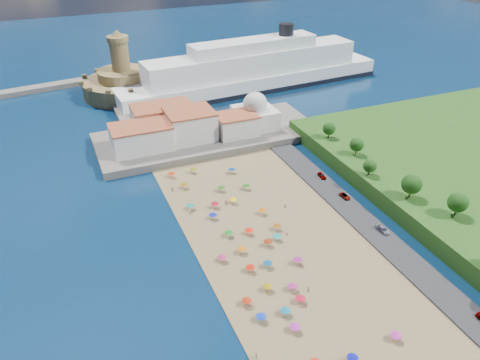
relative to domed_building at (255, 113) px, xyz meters
name	(u,v)px	position (x,y,z in m)	size (l,w,h in m)	color
ground	(261,249)	(-30.00, -71.00, -8.97)	(700.00, 700.00, 0.00)	#071938
terrace	(208,136)	(-20.00, 2.00, -7.47)	(90.00, 36.00, 3.00)	#59544C
jetty	(137,114)	(-42.00, 37.00, -7.77)	(18.00, 70.00, 2.40)	#59544C
waterfront_buildings	(176,126)	(-33.05, 2.64, -1.10)	(57.00, 29.00, 11.00)	silver
domed_building	(255,113)	(0.00, 0.00, 0.00)	(16.00, 16.00, 15.00)	silver
fortress	(123,82)	(-42.00, 67.00, -2.29)	(40.00, 40.00, 32.40)	olive
cruise_ship	(253,71)	(21.77, 50.55, 0.29)	(144.29, 31.37, 31.27)	black
beach_parasols	(276,273)	(-31.87, -83.60, -6.83)	(28.79, 114.24, 2.20)	gray
beachgoers	(252,243)	(-32.05, -68.96, -7.85)	(33.10, 98.30, 1.90)	tan
parked_cars	(374,222)	(6.00, -73.99, -7.59)	(2.52, 75.68, 1.44)	gray
hillside_trees	(431,199)	(19.22, -80.84, 1.23)	(14.00, 107.68, 7.88)	#382314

